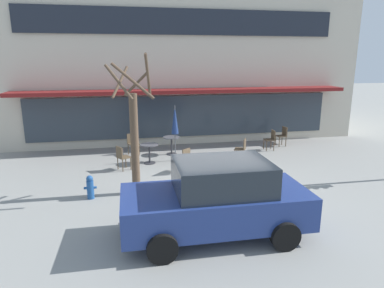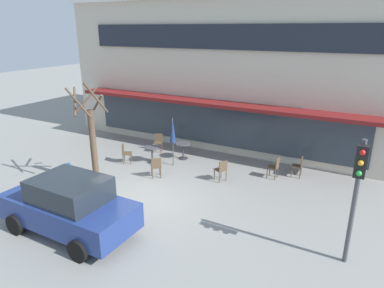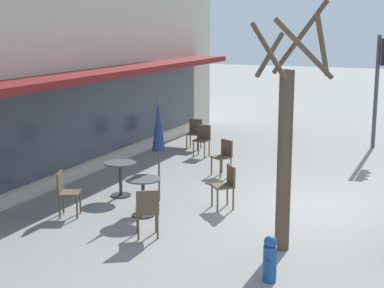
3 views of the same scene
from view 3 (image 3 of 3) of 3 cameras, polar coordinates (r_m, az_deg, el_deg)
The scene contains 13 objects.
ground_plane at distance 12.38m, azimuth 12.82°, elevation -6.19°, with size 80.00×80.00×0.00m, color gray.
cafe_table_near_wall at distance 12.94m, azimuth -6.95°, elevation -2.83°, with size 0.70×0.70×0.76m.
cafe_table_streetside at distance 11.58m, azimuth -4.77°, elevation -4.52°, with size 0.70×0.70×0.76m.
patio_umbrella_green_folded at distance 12.29m, azimuth -3.27°, elevation 1.78°, with size 0.28×0.28×2.20m.
cafe_chair_0 at distance 12.05m, azimuth 3.33°, elevation -3.81°, with size 0.56×0.56×0.89m.
cafe_chair_1 at distance 17.73m, azimuth 0.26°, elevation 1.22°, with size 0.43×0.43×0.89m.
cafe_chair_2 at distance 11.80m, azimuth -12.17°, elevation -4.39°, with size 0.53×0.53×0.89m.
cafe_chair_3 at distance 14.64m, azimuth 3.08°, elevation -1.02°, with size 0.54×0.54×0.89m.
cafe_chair_4 at distance 10.42m, azimuth -4.35°, elevation -6.31°, with size 0.55×0.55×0.89m.
cafe_chair_5 at distance 16.74m, azimuth 1.03°, elevation 0.60°, with size 0.41×0.41×0.89m.
street_tree at distance 9.65m, azimuth 9.14°, elevation 0.29°, with size 1.32×1.35×4.11m.
traffic_light_pole at distance 18.48m, azimuth 17.84°, elevation 6.63°, with size 0.26×0.44×3.40m.
fire_hydrant at distance 8.82m, azimuth 7.56°, elevation -10.97°, with size 0.36×0.20×0.71m.
Camera 3 is at (-11.64, -2.02, 3.73)m, focal length 55.00 mm.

